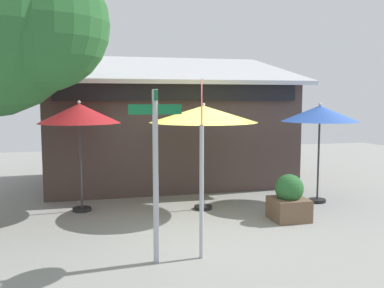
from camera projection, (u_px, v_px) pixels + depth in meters
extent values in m
cube|color=gray|center=(204.00, 226.00, 9.14)|extent=(28.00, 28.00, 0.10)
cube|color=#473833|center=(167.00, 132.00, 13.78)|extent=(7.28, 4.36, 3.19)
cube|color=silver|center=(167.00, 68.00, 13.42)|extent=(7.78, 4.98, 1.15)
cube|color=black|center=(181.00, 93.00, 11.49)|extent=(6.68, 0.16, 0.44)
cylinder|color=#A8AAB2|center=(156.00, 177.00, 6.83)|extent=(0.09, 0.09, 2.83)
cube|color=#116B38|center=(155.00, 95.00, 6.69)|extent=(0.10, 0.85, 0.16)
cube|color=#116B38|center=(155.00, 109.00, 6.72)|extent=(0.85, 0.10, 0.16)
cube|color=white|center=(153.00, 96.00, 7.14)|extent=(0.04, 0.06, 0.16)
cylinder|color=#A8AAB2|center=(202.00, 192.00, 7.05)|extent=(0.07, 0.07, 2.26)
cylinder|color=white|center=(202.00, 103.00, 6.89)|extent=(0.23, 0.82, 0.85)
cylinder|color=red|center=(202.00, 103.00, 6.89)|extent=(0.23, 0.78, 0.80)
cylinder|color=black|center=(82.00, 209.00, 10.16)|extent=(0.44, 0.44, 0.08)
cylinder|color=#333335|center=(81.00, 166.00, 10.05)|extent=(0.05, 0.05, 2.16)
cone|color=#B21E23|center=(79.00, 113.00, 9.92)|extent=(1.92, 1.92, 0.46)
sphere|color=silver|center=(79.00, 102.00, 9.89)|extent=(0.08, 0.08, 0.08)
cylinder|color=black|center=(203.00, 207.00, 10.34)|extent=(0.44, 0.44, 0.08)
cylinder|color=#333335|center=(203.00, 165.00, 10.23)|extent=(0.05, 0.05, 2.17)
cone|color=#EAD14C|center=(203.00, 114.00, 10.10)|extent=(2.59, 2.59, 0.39)
sphere|color=silver|center=(203.00, 104.00, 10.07)|extent=(0.08, 0.08, 0.08)
cylinder|color=black|center=(317.00, 200.00, 11.04)|extent=(0.44, 0.44, 0.08)
cylinder|color=#333335|center=(318.00, 161.00, 10.93)|extent=(0.05, 0.05, 2.15)
cone|color=#2D56B7|center=(320.00, 113.00, 10.80)|extent=(1.96, 1.96, 0.41)
sphere|color=silver|center=(320.00, 104.00, 10.77)|extent=(0.08, 0.08, 0.08)
sphere|color=#28602D|center=(41.00, 23.00, 7.93)|extent=(2.57, 2.57, 2.57)
cube|color=brown|center=(289.00, 209.00, 9.40)|extent=(0.77, 0.77, 0.49)
sphere|color=#28602D|center=(289.00, 188.00, 9.35)|extent=(0.63, 0.63, 0.63)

